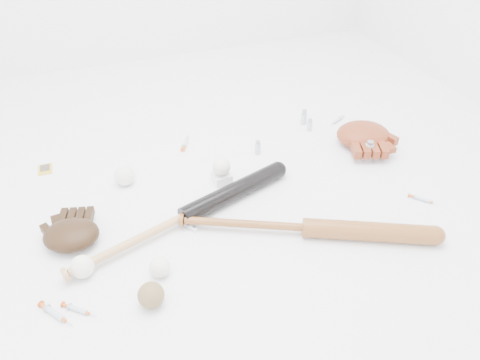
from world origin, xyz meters
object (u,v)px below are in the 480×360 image
object	(u,v)px
glove_dark	(71,235)
bat_wood	(306,228)
pedestal	(222,178)
bat_dark	(185,216)

from	to	relation	value
glove_dark	bat_wood	bearing A→B (deg)	-2.38
glove_dark	pedestal	xyz separation A→B (m)	(0.61, 0.16, -0.02)
bat_dark	glove_dark	xyz separation A→B (m)	(-0.40, 0.04, 0.01)
bat_dark	bat_wood	distance (m)	0.45
bat_wood	glove_dark	world-z (taller)	glove_dark
glove_dark	pedestal	world-z (taller)	glove_dark
bat_wood	glove_dark	distance (m)	0.83
bat_dark	pedestal	distance (m)	0.29
glove_dark	pedestal	distance (m)	0.63
bat_dark	bat_wood	xyz separation A→B (m)	(0.39, -0.21, -0.00)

